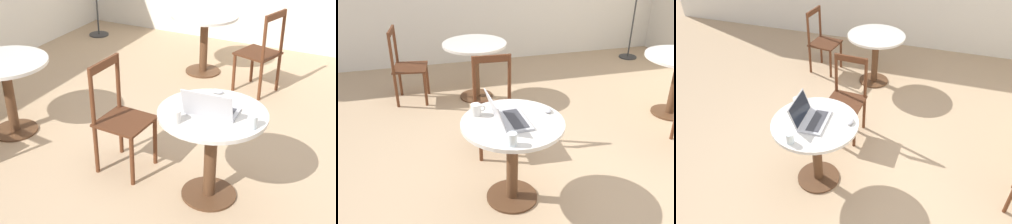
# 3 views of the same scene
# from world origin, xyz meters

# --- Properties ---
(ground_plane) EXTENTS (16.00, 16.00, 0.00)m
(ground_plane) POSITION_xyz_m (0.00, 0.00, 0.00)
(ground_plane) COLOR tan
(cafe_table_near) EXTENTS (0.79, 0.79, 0.73)m
(cafe_table_near) POSITION_xyz_m (-0.26, -0.20, 0.55)
(cafe_table_near) COLOR #51331E
(cafe_table_near) RESTS_ON ground_plane
(cafe_table_far) EXTENTS (0.79, 0.79, 0.73)m
(cafe_table_far) POSITION_xyz_m (-0.18, 1.83, 0.55)
(cafe_table_far) COLOR #51331E
(cafe_table_far) RESTS_ON ground_plane
(chair_near_back) EXTENTS (0.42, 0.42, 0.93)m
(chair_near_back) POSITION_xyz_m (-0.22, 0.60, 0.46)
(chair_near_back) COLOR #562D19
(chair_near_back) RESTS_ON ground_plane
(chair_far_left) EXTENTS (0.45, 0.45, 0.93)m
(chair_far_left) POSITION_xyz_m (-1.02, 1.94, 0.46)
(chair_far_left) COLOR #562D19
(chair_far_left) RESTS_ON ground_plane
(laptop) EXTENTS (0.30, 0.37, 0.22)m
(laptop) POSITION_xyz_m (-0.31, -0.21, 0.77)
(laptop) COLOR #B7B7BC
(laptop) RESTS_ON cafe_table_near
(mouse) EXTENTS (0.06, 0.10, 0.03)m
(mouse) POSITION_xyz_m (0.04, -0.12, 0.74)
(mouse) COLOR #B7B7BC
(mouse) RESTS_ON cafe_table_near
(mug) EXTENTS (0.12, 0.08, 0.09)m
(mug) POSITION_xyz_m (-0.51, -0.03, 0.77)
(mug) COLOR silver
(mug) RESTS_ON cafe_table_near
(drinking_glass) EXTENTS (0.07, 0.07, 0.09)m
(drinking_glass) POSITION_xyz_m (-0.36, -0.52, 0.77)
(drinking_glass) COLOR silver
(drinking_glass) RESTS_ON cafe_table_near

